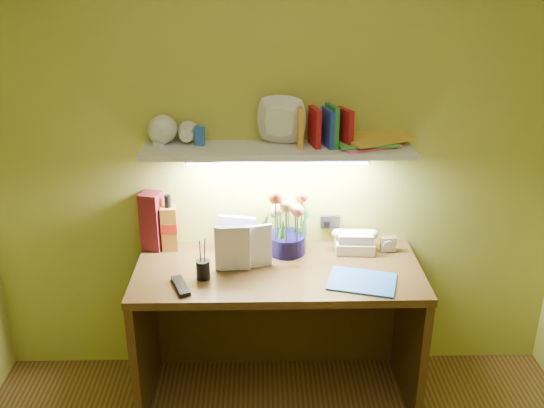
# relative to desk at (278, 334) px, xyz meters

# --- Properties ---
(desk) EXTENTS (1.40, 0.60, 0.75)m
(desk) POSITION_rel_desk_xyz_m (0.00, 0.00, 0.00)
(desk) COLOR #3C2410
(desk) RESTS_ON ground
(flower_bouquet) EXTENTS (0.29, 0.29, 0.34)m
(flower_bouquet) POSITION_rel_desk_xyz_m (0.05, 0.18, 0.55)
(flower_bouquet) COLOR #080633
(flower_bouquet) RESTS_ON desk
(telephone) EXTENTS (0.20, 0.16, 0.12)m
(telephone) POSITION_rel_desk_xyz_m (0.40, 0.19, 0.43)
(telephone) COLOR #F4F2CB
(telephone) RESTS_ON desk
(desk_clock) EXTENTS (0.08, 0.04, 0.08)m
(desk_clock) POSITION_rel_desk_xyz_m (0.57, 0.18, 0.41)
(desk_clock) COLOR silver
(desk_clock) RESTS_ON desk
(whisky_bottle) EXTENTS (0.09, 0.09, 0.30)m
(whisky_bottle) POSITION_rel_desk_xyz_m (-0.55, 0.23, 0.52)
(whisky_bottle) COLOR #A2631E
(whisky_bottle) RESTS_ON desk
(whisky_box) EXTENTS (0.12, 0.12, 0.31)m
(whisky_box) POSITION_rel_desk_xyz_m (-0.64, 0.24, 0.53)
(whisky_box) COLOR maroon
(whisky_box) RESTS_ON desk
(pen_cup) EXTENTS (0.09, 0.09, 0.16)m
(pen_cup) POSITION_rel_desk_xyz_m (-0.36, -0.08, 0.45)
(pen_cup) COLOR black
(pen_cup) RESTS_ON desk
(art_card) EXTENTS (0.19, 0.08, 0.19)m
(art_card) POSITION_rel_desk_xyz_m (-0.21, 0.19, 0.47)
(art_card) COLOR white
(art_card) RESTS_ON desk
(tv_remote) EXTENTS (0.11, 0.18, 0.02)m
(tv_remote) POSITION_rel_desk_xyz_m (-0.45, -0.17, 0.38)
(tv_remote) COLOR black
(tv_remote) RESTS_ON desk
(blue_folder) EXTENTS (0.36, 0.30, 0.01)m
(blue_folder) POSITION_rel_desk_xyz_m (0.39, -0.14, 0.38)
(blue_folder) COLOR blue
(blue_folder) RESTS_ON desk
(desk_book_a) EXTENTS (0.17, 0.03, 0.23)m
(desk_book_a) POSITION_rel_desk_xyz_m (-0.31, -0.01, 0.49)
(desk_book_a) COLOR beige
(desk_book_a) RESTS_ON desk
(desk_book_b) EXTENTS (0.16, 0.05, 0.22)m
(desk_book_b) POSITION_rel_desk_xyz_m (-0.19, 0.00, 0.49)
(desk_book_b) COLOR silver
(desk_book_b) RESTS_ON desk
(wall_shelf) EXTENTS (1.33, 0.37, 0.23)m
(wall_shelf) POSITION_rel_desk_xyz_m (-0.01, 0.18, 0.96)
(wall_shelf) COLOR silver
(wall_shelf) RESTS_ON ground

